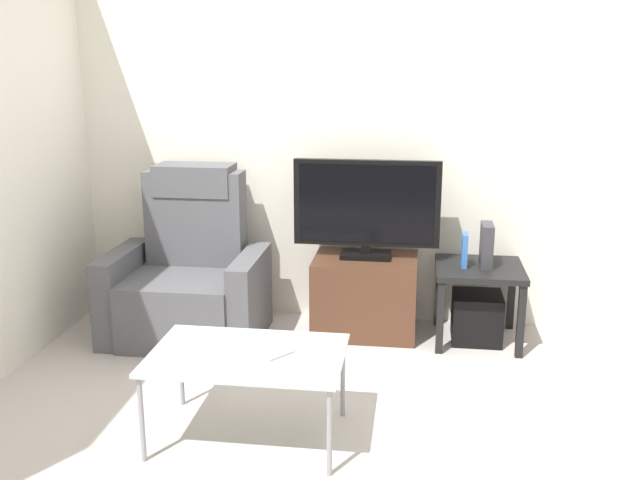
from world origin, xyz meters
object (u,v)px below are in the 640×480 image
Objects in this scene: tv_stand at (365,295)px; game_console at (486,245)px; subwoofer_box at (477,317)px; coffee_table at (247,358)px; cell_phone at (278,354)px; book_upright at (464,250)px; side_table at (479,278)px; recliner_armchair at (189,278)px; television at (367,207)px.

game_console is (0.75, -0.03, 0.37)m from tv_stand.
game_console reaches higher than subwoofer_box.
coffee_table is (-0.44, -1.41, 0.15)m from tv_stand.
subwoofer_box is (0.72, -0.04, -0.10)m from tv_stand.
tv_stand is 4.41× the size of cell_phone.
book_upright is (0.62, -0.06, 0.34)m from tv_stand.
cell_phone is at bearing -126.42° from side_table.
game_console is (0.14, 0.03, 0.03)m from book_upright.
cell_phone is at bearing -101.84° from tv_stand.
side_table is at bearing 49.77° from coffee_table.
coffee_table is at bearing -130.23° from side_table.
tv_stand is 1.15m from recliner_armchair.
television reaches higher than cell_phone.
game_console reaches higher than tv_stand.
game_console is at bearing 15.95° from subwoofer_box.
television is 1.23m from recliner_armchair.
tv_stand is 3.14× the size of book_upright.
television is at bearing 116.72° from cell_phone.
recliner_armchair is 1.50m from cell_phone.
cell_phone is (0.83, -1.24, 0.06)m from recliner_armchair.
recliner_armchair is at bearing -175.76° from game_console.
television is at bearing 175.16° from subwoofer_box.
subwoofer_box is 1.81m from coffee_table.
subwoofer_box is 1.73m from cell_phone.
subwoofer_box is 2.05× the size of cell_phone.
recliner_armchair is 1.76m from book_upright.
recliner_armchair reaches higher than coffee_table.
tv_stand reaches higher than side_table.
television is 4.41× the size of book_upright.
television is 0.84m from side_table.
book_upright reaches higher than cell_phone.
game_console is at bearing 15.95° from side_table.
recliner_armchair is at bearing -171.39° from tv_stand.
tv_stand is at bearing -90.00° from television.
recliner_armchair reaches higher than game_console.
side_table is 0.21m from book_upright.
cell_phone is at bearing -1.70° from coffee_table.
recliner_armchair is at bearing -175.99° from subwoofer_box.
coffee_table is 0.15m from cell_phone.
book_upright is at bearing 94.39° from cell_phone.
subwoofer_box is at bearing -0.74° from recliner_armchair.
book_upright is 1.64m from cell_phone.
recliner_armchair is at bearing -170.43° from television.
book_upright is (-0.10, -0.02, 0.19)m from side_table.
coffee_table is at bearing -130.23° from subwoofer_box.
cell_phone is at bearing -126.42° from subwoofer_box.
tv_stand reaches higher than subwoofer_box.
cell_phone reaches higher than coffee_table.
tv_stand is 0.73m from subwoofer_box.
recliner_armchair is at bearing 162.12° from cell_phone.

